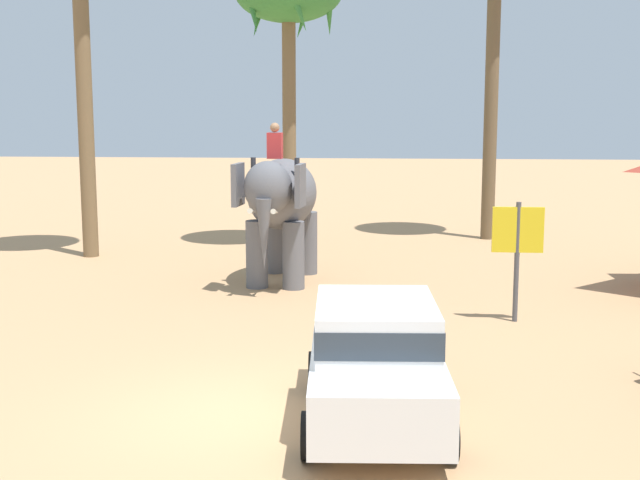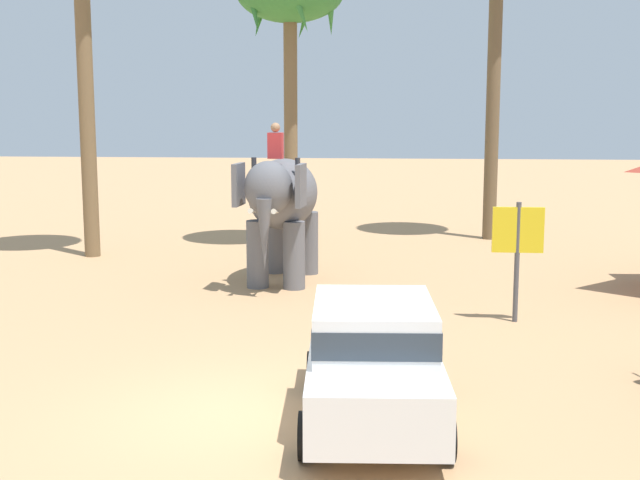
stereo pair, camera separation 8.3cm
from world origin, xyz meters
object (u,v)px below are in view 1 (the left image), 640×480
Objects in this scene: car_sedan_foreground at (375,357)px; palm_tree_near_hut at (289,1)px; elephant_with_mahout at (281,201)px; signboard_yellow at (518,238)px.

car_sedan_foreground is 0.49× the size of palm_tree_near_hut.
elephant_with_mahout is at bearing 105.10° from car_sedan_foreground.
palm_tree_near_hut is 11.88m from signboard_yellow.
car_sedan_foreground is 9.55m from elephant_with_mahout.
elephant_with_mahout is 6.18m from signboard_yellow.
elephant_with_mahout reaches higher than signboard_yellow.
palm_tree_near_hut is (-0.44, 5.43, 5.35)m from elephant_with_mahout.
car_sedan_foreground is at bearing -114.94° from signboard_yellow.
signboard_yellow is at bearing 65.06° from car_sedan_foreground.
palm_tree_near_hut reaches higher than car_sedan_foreground.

